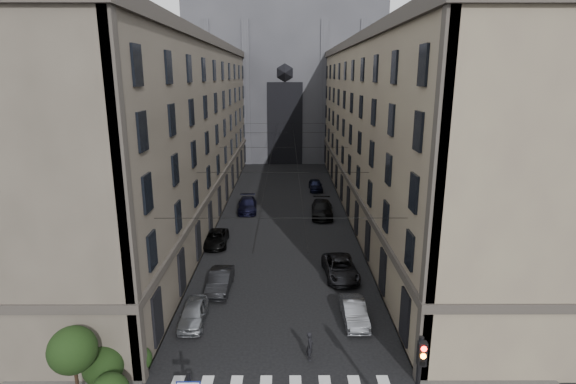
{
  "coord_description": "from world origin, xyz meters",
  "views": [
    {
      "loc": [
        0.32,
        -13.55,
        15.13
      ],
      "look_at": [
        0.39,
        13.21,
        8.15
      ],
      "focal_mm": 28.0,
      "sensor_mm": 36.0,
      "label": 1
    }
  ],
  "objects_px": {
    "car_right_far": "(316,185)",
    "car_right_midfar": "(322,209)",
    "car_right_near": "(354,312)",
    "gothic_tower": "(285,61)",
    "car_left_midfar": "(216,238)",
    "car_left_near": "(193,313)",
    "traffic_light_right": "(419,380)",
    "car_right_midnear": "(340,268)",
    "car_left_far": "(247,205)",
    "pedestrian": "(310,346)",
    "car_left_midnear": "(220,281)"
  },
  "relations": [
    {
      "from": "car_right_midnear",
      "to": "car_left_far",
      "type": "bearing_deg",
      "value": 113.31
    },
    {
      "from": "gothic_tower",
      "to": "car_right_midfar",
      "type": "height_order",
      "value": "gothic_tower"
    },
    {
      "from": "traffic_light_right",
      "to": "car_left_midnear",
      "type": "distance_m",
      "value": 17.69
    },
    {
      "from": "car_left_midnear",
      "to": "car_right_midfar",
      "type": "distance_m",
      "value": 19.68
    },
    {
      "from": "pedestrian",
      "to": "car_right_near",
      "type": "bearing_deg",
      "value": -31.55
    },
    {
      "from": "gothic_tower",
      "to": "car_left_far",
      "type": "bearing_deg",
      "value": -96.11
    },
    {
      "from": "car_right_near",
      "to": "car_left_far",
      "type": "bearing_deg",
      "value": 108.93
    },
    {
      "from": "car_left_far",
      "to": "traffic_light_right",
      "type": "bearing_deg",
      "value": -77.59
    },
    {
      "from": "gothic_tower",
      "to": "car_right_near",
      "type": "distance_m",
      "value": 65.52
    },
    {
      "from": "traffic_light_right",
      "to": "car_right_midfar",
      "type": "bearing_deg",
      "value": 92.51
    },
    {
      "from": "car_left_midfar",
      "to": "pedestrian",
      "type": "distance_m",
      "value": 18.82
    },
    {
      "from": "car_left_near",
      "to": "car_left_far",
      "type": "relative_size",
      "value": 0.77
    },
    {
      "from": "car_right_midnear",
      "to": "pedestrian",
      "type": "bearing_deg",
      "value": -108.64
    },
    {
      "from": "car_left_near",
      "to": "car_right_far",
      "type": "relative_size",
      "value": 0.92
    },
    {
      "from": "traffic_light_right",
      "to": "car_right_midfar",
      "type": "distance_m",
      "value": 32.05
    },
    {
      "from": "car_right_near",
      "to": "car_right_midfar",
      "type": "relative_size",
      "value": 0.71
    },
    {
      "from": "car_right_midfar",
      "to": "car_right_far",
      "type": "xyz_separation_m",
      "value": [
        0.01,
        11.51,
        -0.09
      ]
    },
    {
      "from": "gothic_tower",
      "to": "pedestrian",
      "type": "xyz_separation_m",
      "value": [
        1.58,
        -66.96,
        -16.97
      ]
    },
    {
      "from": "car_left_midfar",
      "to": "pedestrian",
      "type": "xyz_separation_m",
      "value": [
        7.78,
        -17.14,
        0.19
      ]
    },
    {
      "from": "traffic_light_right",
      "to": "car_left_far",
      "type": "bearing_deg",
      "value": 106.17
    },
    {
      "from": "car_left_midfar",
      "to": "car_right_far",
      "type": "relative_size",
      "value": 1.07
    },
    {
      "from": "car_right_near",
      "to": "pedestrian",
      "type": "distance_m",
      "value": 4.9
    },
    {
      "from": "pedestrian",
      "to": "car_right_midnear",
      "type": "bearing_deg",
      "value": -9.45
    },
    {
      "from": "traffic_light_right",
      "to": "car_right_midnear",
      "type": "bearing_deg",
      "value": 93.99
    },
    {
      "from": "gothic_tower",
      "to": "car_left_near",
      "type": "relative_size",
      "value": 14.64
    },
    {
      "from": "traffic_light_right",
      "to": "car_right_far",
      "type": "height_order",
      "value": "traffic_light_right"
    },
    {
      "from": "car_left_far",
      "to": "pedestrian",
      "type": "distance_m",
      "value": 28.32
    },
    {
      "from": "car_left_midfar",
      "to": "car_right_midfar",
      "type": "distance_m",
      "value": 13.57
    },
    {
      "from": "car_right_midnear",
      "to": "car_left_midfar",
      "type": "bearing_deg",
      "value": 144.49
    },
    {
      "from": "car_left_midnear",
      "to": "pedestrian",
      "type": "height_order",
      "value": "pedestrian"
    },
    {
      "from": "car_right_midfar",
      "to": "car_right_far",
      "type": "distance_m",
      "value": 11.51
    },
    {
      "from": "pedestrian",
      "to": "car_left_far",
      "type": "bearing_deg",
      "value": 17.73
    },
    {
      "from": "gothic_tower",
      "to": "car_left_midfar",
      "type": "bearing_deg",
      "value": -97.09
    },
    {
      "from": "car_right_near",
      "to": "car_right_midnear",
      "type": "xyz_separation_m",
      "value": [
        -0.11,
        6.53,
        0.06
      ]
    },
    {
      "from": "gothic_tower",
      "to": "traffic_light_right",
      "type": "distance_m",
      "value": 74.67
    },
    {
      "from": "car_left_near",
      "to": "car_left_far",
      "type": "distance_m",
      "value": 24.03
    },
    {
      "from": "car_left_midnear",
      "to": "car_right_far",
      "type": "height_order",
      "value": "car_right_far"
    },
    {
      "from": "car_right_far",
      "to": "car_right_midfar",
      "type": "bearing_deg",
      "value": -91.24
    },
    {
      "from": "car_left_midnear",
      "to": "car_right_midnear",
      "type": "xyz_separation_m",
      "value": [
        8.97,
        2.21,
        0.0
      ]
    },
    {
      "from": "car_right_near",
      "to": "pedestrian",
      "type": "relative_size",
      "value": 2.44
    },
    {
      "from": "car_left_near",
      "to": "car_right_near",
      "type": "bearing_deg",
      "value": -0.68
    },
    {
      "from": "gothic_tower",
      "to": "car_left_midnear",
      "type": "height_order",
      "value": "gothic_tower"
    },
    {
      "from": "car_right_midfar",
      "to": "gothic_tower",
      "type": "bearing_deg",
      "value": 98.63
    },
    {
      "from": "car_right_far",
      "to": "car_right_near",
      "type": "bearing_deg",
      "value": -90.58
    },
    {
      "from": "car_left_near",
      "to": "car_right_midnear",
      "type": "distance_m",
      "value": 12.03
    },
    {
      "from": "car_right_far",
      "to": "car_left_near",
      "type": "bearing_deg",
      "value": -107.37
    },
    {
      "from": "car_left_near",
      "to": "car_right_midnear",
      "type": "xyz_separation_m",
      "value": [
        10.0,
        6.68,
        0.05
      ]
    },
    {
      "from": "car_left_near",
      "to": "car_left_far",
      "type": "height_order",
      "value": "car_left_far"
    },
    {
      "from": "car_left_midfar",
      "to": "car_right_midfar",
      "type": "xyz_separation_m",
      "value": [
        10.4,
        8.71,
        0.18
      ]
    },
    {
      "from": "traffic_light_right",
      "to": "car_left_far",
      "type": "height_order",
      "value": "traffic_light_right"
    }
  ]
}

